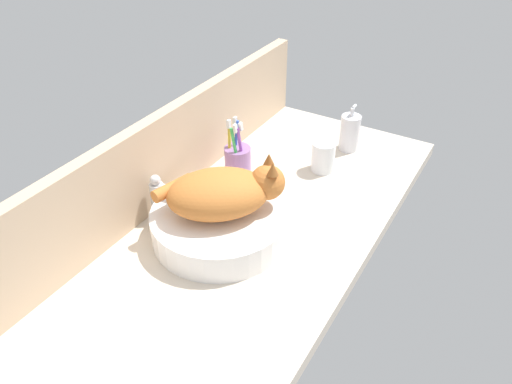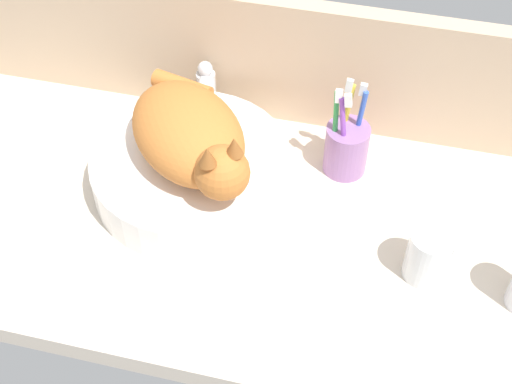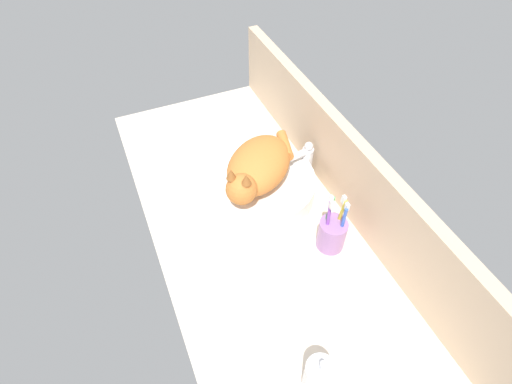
# 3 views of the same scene
# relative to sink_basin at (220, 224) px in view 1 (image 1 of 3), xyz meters

# --- Properties ---
(ground_plane) EXTENTS (1.33, 0.60, 0.04)m
(ground_plane) POSITION_rel_sink_basin_xyz_m (0.08, -0.05, -0.06)
(ground_plane) COLOR beige
(backsplash_panel) EXTENTS (1.33, 0.04, 0.25)m
(backsplash_panel) POSITION_rel_sink_basin_xyz_m (0.08, 0.23, 0.09)
(backsplash_panel) COLOR #CCAD8C
(backsplash_panel) RESTS_ON ground_plane
(sink_basin) EXTENTS (0.35, 0.35, 0.08)m
(sink_basin) POSITION_rel_sink_basin_xyz_m (0.00, 0.00, 0.00)
(sink_basin) COLOR white
(sink_basin) RESTS_ON ground_plane
(cat) EXTENTS (0.29, 0.30, 0.14)m
(cat) POSITION_rel_sink_basin_xyz_m (0.01, -0.01, 0.10)
(cat) COLOR #CC7533
(cat) RESTS_ON sink_basin
(faucet) EXTENTS (0.04, 0.12, 0.14)m
(faucet) POSITION_rel_sink_basin_xyz_m (-0.02, 0.17, 0.04)
(faucet) COLOR silver
(faucet) RESTS_ON ground_plane
(soap_dispenser) EXTENTS (0.06, 0.06, 0.15)m
(soap_dispenser) POSITION_rel_sink_basin_xyz_m (0.57, -0.11, 0.02)
(soap_dispenser) COLOR silver
(soap_dispenser) RESTS_ON ground_plane
(toothbrush_cup) EXTENTS (0.08, 0.08, 0.19)m
(toothbrush_cup) POSITION_rel_sink_basin_xyz_m (0.25, 0.11, 0.02)
(toothbrush_cup) COLOR #996BA8
(toothbrush_cup) RESTS_ON ground_plane
(water_glass) EXTENTS (0.07, 0.07, 0.09)m
(water_glass) POSITION_rel_sink_basin_xyz_m (0.42, -0.09, 0.00)
(water_glass) COLOR white
(water_glass) RESTS_ON ground_plane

